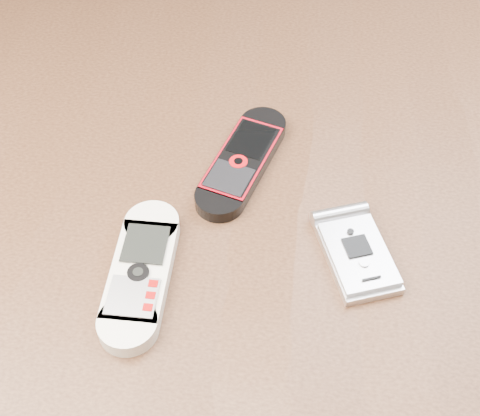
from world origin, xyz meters
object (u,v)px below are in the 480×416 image
at_px(nokia_white, 141,273).
at_px(nokia_black_red, 242,161).
at_px(motorola_razr, 357,253).
at_px(table, 235,282).

relative_size(nokia_white, nokia_black_red, 0.98).
bearing_deg(nokia_white, motorola_razr, 12.40).
xyz_separation_m(table, nokia_white, (-0.07, -0.07, 0.11)).
height_order(nokia_white, motorola_razr, nokia_white).
relative_size(table, motorola_razr, 12.52).
bearing_deg(table, nokia_black_red, 88.73).
height_order(table, nokia_white, nokia_white).
bearing_deg(nokia_black_red, table, -73.47).
height_order(table, motorola_razr, motorola_razr).
distance_m(nokia_white, nokia_black_red, 0.15).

